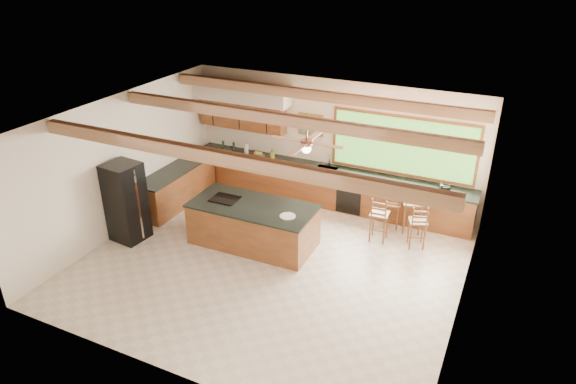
% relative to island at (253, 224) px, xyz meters
% --- Properties ---
extents(ground, '(7.20, 7.20, 0.00)m').
position_rel_island_xyz_m(ground, '(0.69, -0.51, -0.46)').
color(ground, beige).
rests_on(ground, ground).
extents(room_shell, '(7.27, 6.54, 3.02)m').
position_rel_island_xyz_m(room_shell, '(0.52, 0.14, 1.76)').
color(room_shell, '#EFE3CE').
rests_on(room_shell, ground).
extents(counter_run, '(7.12, 3.10, 1.22)m').
position_rel_island_xyz_m(counter_run, '(-0.13, 2.01, 0.01)').
color(counter_run, brown).
rests_on(counter_run, ground).
extents(island, '(2.63, 1.26, 0.93)m').
position_rel_island_xyz_m(island, '(0.00, 0.00, 0.00)').
color(island, brown).
rests_on(island, ground).
extents(refrigerator, '(0.74, 0.72, 1.73)m').
position_rel_island_xyz_m(refrigerator, '(-2.53, -0.94, 0.41)').
color(refrigerator, black).
rests_on(refrigerator, ground).
extents(bar_stool_a, '(0.40, 0.40, 1.05)m').
position_rel_island_xyz_m(bar_stool_a, '(2.36, 1.21, 0.16)').
color(bar_stool_a, brown).
rests_on(bar_stool_a, ground).
extents(bar_stool_b, '(0.38, 0.38, 0.97)m').
position_rel_island_xyz_m(bar_stool_b, '(2.47, 1.89, 0.11)').
color(bar_stool_b, brown).
rests_on(bar_stool_b, ground).
extents(bar_stool_c, '(0.51, 0.51, 1.17)m').
position_rel_island_xyz_m(bar_stool_c, '(2.91, 1.88, 0.23)').
color(bar_stool_c, brown).
rests_on(bar_stool_c, ground).
extents(bar_stool_d, '(0.46, 0.46, 1.00)m').
position_rel_island_xyz_m(bar_stool_d, '(3.15, 1.29, 0.13)').
color(bar_stool_d, brown).
rests_on(bar_stool_d, ground).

